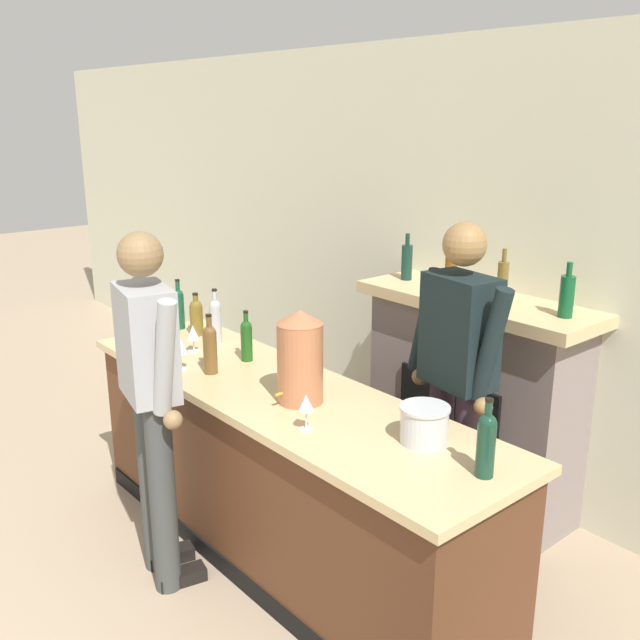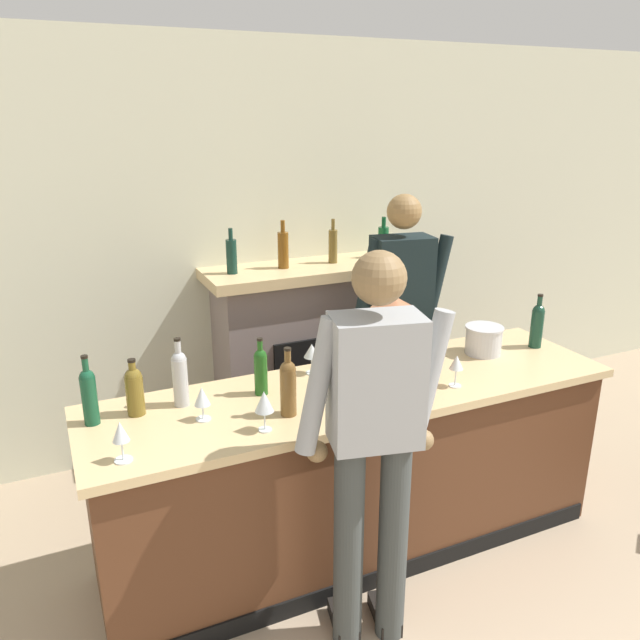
% 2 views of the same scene
% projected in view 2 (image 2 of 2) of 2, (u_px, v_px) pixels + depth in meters
% --- Properties ---
extents(wall_back_panel, '(12.00, 0.07, 2.75)m').
position_uv_depth(wall_back_panel, '(285.00, 247.00, 4.39)').
color(wall_back_panel, beige).
rests_on(wall_back_panel, ground_plane).
extents(bar_counter, '(2.74, 0.75, 0.95)m').
position_uv_depth(bar_counter, '(356.00, 468.00, 3.31)').
color(bar_counter, '#522E1A').
rests_on(bar_counter, ground_plane).
extents(fireplace_stone, '(1.46, 0.52, 1.61)m').
position_uv_depth(fireplace_stone, '(310.00, 352.00, 4.43)').
color(fireplace_stone, gray).
rests_on(fireplace_stone, ground_plane).
extents(person_customer, '(0.65, 0.37, 1.80)m').
position_uv_depth(person_customer, '(374.00, 442.00, 2.55)').
color(person_customer, '#3B403E').
rests_on(person_customer, ground_plane).
extents(person_bartender, '(0.65, 0.35, 1.82)m').
position_uv_depth(person_bartender, '(400.00, 323.00, 3.93)').
color(person_bartender, '#3F2F3E').
rests_on(person_bartender, ground_plane).
extents(copper_dispenser, '(0.23, 0.27, 0.46)m').
position_uv_depth(copper_dispenser, '(392.00, 339.00, 3.15)').
color(copper_dispenser, '#B06945').
rests_on(copper_dispenser, bar_counter).
extents(ice_bucket_steel, '(0.22, 0.22, 0.16)m').
position_uv_depth(ice_bucket_steel, '(484.00, 340.00, 3.57)').
color(ice_bucket_steel, silver).
rests_on(ice_bucket_steel, bar_counter).
extents(wine_bottle_cabernet_heavy, '(0.07, 0.07, 0.34)m').
position_uv_depth(wine_bottle_cabernet_heavy, '(180.00, 376.00, 2.92)').
color(wine_bottle_cabernet_heavy, '#B0B3B7').
rests_on(wine_bottle_cabernet_heavy, bar_counter).
extents(wine_bottle_merlot_tall, '(0.07, 0.07, 0.32)m').
position_uv_depth(wine_bottle_merlot_tall, '(537.00, 324.00, 3.65)').
color(wine_bottle_merlot_tall, '#163B2A').
rests_on(wine_bottle_merlot_tall, bar_counter).
extents(wine_bottle_rose_blush, '(0.07, 0.07, 0.33)m').
position_uv_depth(wine_bottle_rose_blush, '(288.00, 385.00, 2.83)').
color(wine_bottle_rose_blush, brown).
rests_on(wine_bottle_rose_blush, bar_counter).
extents(wine_bottle_port_short, '(0.07, 0.07, 0.29)m').
position_uv_depth(wine_bottle_port_short, '(261.00, 369.00, 3.05)').
color(wine_bottle_port_short, '#1C5319').
rests_on(wine_bottle_port_short, bar_counter).
extents(wine_bottle_burgundy_dark, '(0.07, 0.07, 0.33)m').
position_uv_depth(wine_bottle_burgundy_dark, '(89.00, 394.00, 2.75)').
color(wine_bottle_burgundy_dark, '#14492E').
rests_on(wine_bottle_burgundy_dark, bar_counter).
extents(wine_bottle_riesling_slim, '(0.08, 0.08, 0.27)m').
position_uv_depth(wine_bottle_riesling_slim, '(134.00, 389.00, 2.84)').
color(wine_bottle_riesling_slim, brown).
rests_on(wine_bottle_riesling_slim, bar_counter).
extents(wine_glass_near_bucket, '(0.07, 0.07, 0.16)m').
position_uv_depth(wine_glass_near_bucket, '(202.00, 397.00, 2.79)').
color(wine_glass_near_bucket, silver).
rests_on(wine_glass_near_bucket, bar_counter).
extents(wine_glass_front_right, '(0.07, 0.07, 0.17)m').
position_uv_depth(wine_glass_front_right, '(121.00, 434.00, 2.46)').
color(wine_glass_front_right, silver).
rests_on(wine_glass_front_right, bar_counter).
extents(wine_glass_front_left, '(0.08, 0.08, 0.19)m').
position_uv_depth(wine_glass_front_left, '(264.00, 402.00, 2.69)').
color(wine_glass_front_left, silver).
rests_on(wine_glass_front_left, bar_counter).
extents(wine_glass_back_row, '(0.07, 0.07, 0.17)m').
position_uv_depth(wine_glass_back_row, '(456.00, 364.00, 3.13)').
color(wine_glass_back_row, silver).
rests_on(wine_glass_back_row, bar_counter).
extents(wine_glass_mid_counter, '(0.08, 0.08, 0.17)m').
position_uv_depth(wine_glass_mid_counter, '(312.00, 352.00, 3.29)').
color(wine_glass_mid_counter, silver).
rests_on(wine_glass_mid_counter, bar_counter).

